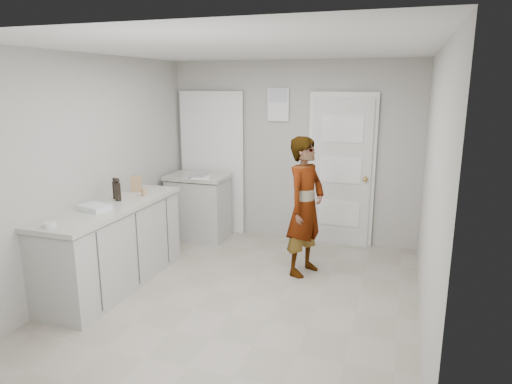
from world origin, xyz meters
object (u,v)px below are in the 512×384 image
(oil_cruet_a, at_px, (118,190))
(baking_dish, at_px, (94,208))
(oil_cruet_b, at_px, (115,188))
(spice_jar, at_px, (144,192))
(egg_bowl, at_px, (50,225))
(cake_mix_box, at_px, (136,184))
(person, at_px, (305,207))

(oil_cruet_a, height_order, baking_dish, oil_cruet_a)
(oil_cruet_b, distance_m, baking_dish, 0.49)
(oil_cruet_a, xyz_separation_m, baking_dish, (-0.01, -0.40, -0.10))
(oil_cruet_a, height_order, oil_cruet_b, oil_cruet_a)
(spice_jar, height_order, egg_bowl, spice_jar)
(oil_cruet_b, bearing_deg, oil_cruet_a, -39.97)
(cake_mix_box, xyz_separation_m, oil_cruet_a, (0.05, -0.44, 0.02))
(person, distance_m, oil_cruet_a, 2.11)
(cake_mix_box, height_order, spice_jar, cake_mix_box)
(spice_jar, height_order, baking_dish, spice_jar)
(cake_mix_box, bearing_deg, person, -13.12)
(person, relative_size, spice_jar, 18.36)
(oil_cruet_a, bearing_deg, egg_bowl, -91.36)
(person, relative_size, baking_dish, 4.72)
(spice_jar, height_order, oil_cruet_a, oil_cruet_a)
(cake_mix_box, bearing_deg, spice_jar, -62.47)
(baking_dish, distance_m, egg_bowl, 0.61)
(cake_mix_box, xyz_separation_m, oil_cruet_b, (-0.05, -0.36, 0.02))
(oil_cruet_a, distance_m, oil_cruet_b, 0.12)
(oil_cruet_b, relative_size, baking_dish, 0.71)
(person, bearing_deg, egg_bowl, 153.30)
(cake_mix_box, relative_size, egg_bowl, 1.71)
(person, distance_m, oil_cruet_b, 2.16)
(oil_cruet_a, distance_m, egg_bowl, 1.01)
(spice_jar, distance_m, oil_cruet_a, 0.33)
(person, distance_m, egg_bowl, 2.68)
(oil_cruet_a, bearing_deg, oil_cruet_b, 140.03)
(cake_mix_box, relative_size, spice_jar, 2.23)
(egg_bowl, bearing_deg, cake_mix_box, 90.86)
(egg_bowl, bearing_deg, oil_cruet_a, 88.64)
(cake_mix_box, distance_m, oil_cruet_b, 0.36)
(spice_jar, bearing_deg, cake_mix_box, 142.10)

